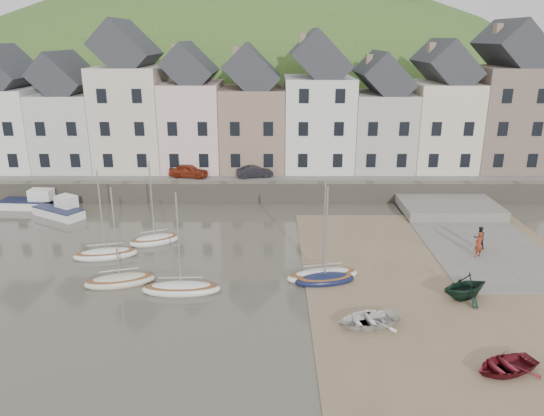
{
  "coord_description": "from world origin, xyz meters",
  "views": [
    {
      "loc": [
        0.01,
        -27.98,
        14.23
      ],
      "look_at": [
        0.0,
        6.0,
        3.0
      ],
      "focal_mm": 34.33,
      "sensor_mm": 36.0,
      "label": 1
    }
  ],
  "objects_px": {
    "sailboat_0": "(106,254)",
    "car_right": "(255,172)",
    "rowboat_white": "(367,320)",
    "car_left": "(189,171)",
    "person_dark": "(479,238)",
    "rowboat_red": "(505,365)",
    "rowboat_green": "(465,286)",
    "person_red": "(479,244)"
  },
  "relations": [
    {
      "from": "sailboat_0",
      "to": "car_right",
      "type": "relative_size",
      "value": 1.89
    },
    {
      "from": "rowboat_white",
      "to": "car_left",
      "type": "height_order",
      "value": "car_left"
    },
    {
      "from": "person_dark",
      "to": "rowboat_red",
      "type": "bearing_deg",
      "value": 72.88
    },
    {
      "from": "rowboat_green",
      "to": "person_red",
      "type": "bearing_deg",
      "value": 130.11
    },
    {
      "from": "rowboat_green",
      "to": "car_right",
      "type": "height_order",
      "value": "car_right"
    },
    {
      "from": "sailboat_0",
      "to": "person_dark",
      "type": "height_order",
      "value": "sailboat_0"
    },
    {
      "from": "car_left",
      "to": "car_right",
      "type": "height_order",
      "value": "car_left"
    },
    {
      "from": "sailboat_0",
      "to": "rowboat_red",
      "type": "xyz_separation_m",
      "value": [
        21.64,
        -12.7,
        0.11
      ]
    },
    {
      "from": "sailboat_0",
      "to": "car_right",
      "type": "distance_m",
      "value": 18.02
    },
    {
      "from": "rowboat_white",
      "to": "car_right",
      "type": "height_order",
      "value": "car_right"
    },
    {
      "from": "sailboat_0",
      "to": "rowboat_green",
      "type": "height_order",
      "value": "sailboat_0"
    },
    {
      "from": "rowboat_white",
      "to": "rowboat_green",
      "type": "distance_m",
      "value": 6.73
    },
    {
      "from": "rowboat_red",
      "to": "person_dark",
      "type": "bearing_deg",
      "value": 143.96
    },
    {
      "from": "sailboat_0",
      "to": "rowboat_white",
      "type": "bearing_deg",
      "value": -28.66
    },
    {
      "from": "rowboat_white",
      "to": "car_right",
      "type": "relative_size",
      "value": 0.99
    },
    {
      "from": "person_red",
      "to": "car_left",
      "type": "height_order",
      "value": "car_left"
    },
    {
      "from": "rowboat_red",
      "to": "person_dark",
      "type": "height_order",
      "value": "person_dark"
    },
    {
      "from": "rowboat_white",
      "to": "sailboat_0",
      "type": "bearing_deg",
      "value": -132.8
    },
    {
      "from": "rowboat_red",
      "to": "person_red",
      "type": "bearing_deg",
      "value": 144.73
    },
    {
      "from": "person_red",
      "to": "car_right",
      "type": "xyz_separation_m",
      "value": [
        -15.46,
        15.21,
        1.15
      ]
    },
    {
      "from": "rowboat_green",
      "to": "car_right",
      "type": "bearing_deg",
      "value": -172.34
    },
    {
      "from": "sailboat_0",
      "to": "rowboat_white",
      "type": "relative_size",
      "value": 1.92
    },
    {
      "from": "sailboat_0",
      "to": "person_red",
      "type": "bearing_deg",
      "value": -0.26
    },
    {
      "from": "person_red",
      "to": "car_left",
      "type": "bearing_deg",
      "value": -61.85
    },
    {
      "from": "person_red",
      "to": "person_dark",
      "type": "relative_size",
      "value": 1.09
    },
    {
      "from": "person_dark",
      "to": "car_left",
      "type": "bearing_deg",
      "value": -32.62
    },
    {
      "from": "rowboat_white",
      "to": "person_red",
      "type": "distance_m",
      "value": 12.52
    },
    {
      "from": "person_red",
      "to": "rowboat_green",
      "type": "bearing_deg",
      "value": 36.46
    },
    {
      "from": "car_right",
      "to": "sailboat_0",
      "type": "bearing_deg",
      "value": 135.21
    },
    {
      "from": "sailboat_0",
      "to": "rowboat_green",
      "type": "relative_size",
      "value": 2.13
    },
    {
      "from": "rowboat_red",
      "to": "car_right",
      "type": "relative_size",
      "value": 0.9
    },
    {
      "from": "rowboat_white",
      "to": "rowboat_red",
      "type": "bearing_deg",
      "value": 40.66
    },
    {
      "from": "sailboat_0",
      "to": "person_dark",
      "type": "bearing_deg",
      "value": 2.89
    },
    {
      "from": "rowboat_red",
      "to": "person_dark",
      "type": "distance_m",
      "value": 14.59
    },
    {
      "from": "person_dark",
      "to": "car_right",
      "type": "height_order",
      "value": "car_right"
    },
    {
      "from": "rowboat_white",
      "to": "person_red",
      "type": "height_order",
      "value": "person_red"
    },
    {
      "from": "rowboat_white",
      "to": "rowboat_red",
      "type": "height_order",
      "value": "rowboat_white"
    },
    {
      "from": "rowboat_white",
      "to": "car_right",
      "type": "xyz_separation_m",
      "value": [
        -6.5,
        23.93,
        1.75
      ]
    },
    {
      "from": "person_dark",
      "to": "car_right",
      "type": "relative_size",
      "value": 0.48
    },
    {
      "from": "sailboat_0",
      "to": "car_left",
      "type": "height_order",
      "value": "sailboat_0"
    },
    {
      "from": "person_red",
      "to": "car_right",
      "type": "distance_m",
      "value": 21.72
    },
    {
      "from": "rowboat_red",
      "to": "person_dark",
      "type": "xyz_separation_m",
      "value": [
        4.08,
        14.0,
        0.56
      ]
    }
  ]
}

